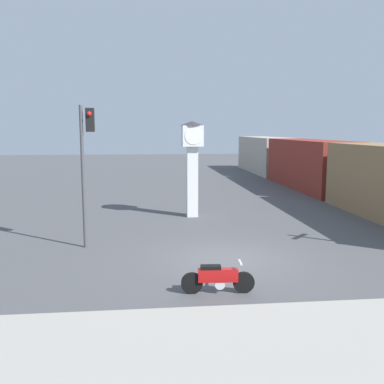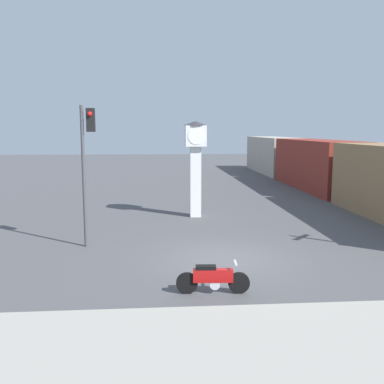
{
  "view_description": "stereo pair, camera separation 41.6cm",
  "coord_description": "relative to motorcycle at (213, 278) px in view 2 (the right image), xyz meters",
  "views": [
    {
      "loc": [
        -2.49,
        -13.04,
        4.1
      ],
      "look_at": [
        -0.93,
        1.66,
        1.95
      ],
      "focal_mm": 40.0,
      "sensor_mm": 36.0,
      "label": 1
    },
    {
      "loc": [
        -2.08,
        -13.08,
        4.1
      ],
      "look_at": [
        -0.93,
        1.66,
        1.95
      ],
      "focal_mm": 40.0,
      "sensor_mm": 36.0,
      "label": 2
    }
  ],
  "objects": [
    {
      "name": "ground_plane",
      "position": [
        0.76,
        2.82,
        -0.4
      ],
      "size": [
        120.0,
        120.0,
        0.0
      ],
      "primitive_type": "plane",
      "color": "#4C4C4F"
    },
    {
      "name": "sidewalk_strip",
      "position": [
        0.76,
        -4.0,
        -0.35
      ],
      "size": [
        36.0,
        6.0,
        0.1
      ],
      "color": "#9E998E",
      "rests_on": "ground_plane"
    },
    {
      "name": "motorcycle",
      "position": [
        0.0,
        0.0,
        0.0
      ],
      "size": [
        1.86,
        0.4,
        0.82
      ],
      "rotation": [
        0.0,
        0.0,
        -0.07
      ],
      "color": "black",
      "rests_on": "ground_plane"
    },
    {
      "name": "clock_tower",
      "position": [
        0.39,
        9.76,
        2.59
      ],
      "size": [
        1.15,
        1.15,
        4.5
      ],
      "color": "white",
      "rests_on": "ground_plane"
    },
    {
      "name": "freight_train",
      "position": [
        9.73,
        18.92,
        1.3
      ],
      "size": [
        2.8,
        34.35,
        3.4
      ],
      "color": "olive",
      "rests_on": "ground_plane"
    },
    {
      "name": "traffic_light",
      "position": [
        -3.79,
        4.73,
        2.96
      ],
      "size": [
        0.5,
        0.35,
        4.93
      ],
      "color": "#47474C",
      "rests_on": "ground_plane"
    }
  ]
}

